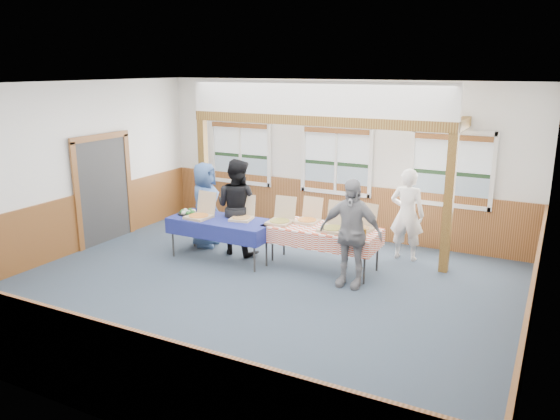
{
  "coord_description": "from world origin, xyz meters",
  "views": [
    {
      "loc": [
        4.08,
        -6.91,
        3.45
      ],
      "look_at": [
        -0.03,
        1.0,
        1.1
      ],
      "focal_mm": 35.0,
      "sensor_mm": 36.0,
      "label": 1
    }
  ],
  "objects_px": {
    "woman_black": "(237,207)",
    "person_grey": "(350,233)",
    "table_right": "(322,230)",
    "woman_white": "(407,214)",
    "table_left": "(222,222)",
    "man_blue": "(205,205)"
  },
  "relations": [
    {
      "from": "table_right",
      "to": "man_blue",
      "type": "relative_size",
      "value": 1.23
    },
    {
      "from": "table_right",
      "to": "man_blue",
      "type": "height_order",
      "value": "man_blue"
    },
    {
      "from": "man_blue",
      "to": "woman_black",
      "type": "bearing_deg",
      "value": -107.84
    },
    {
      "from": "man_blue",
      "to": "table_right",
      "type": "bearing_deg",
      "value": -104.46
    },
    {
      "from": "table_left",
      "to": "person_grey",
      "type": "bearing_deg",
      "value": -9.84
    },
    {
      "from": "table_left",
      "to": "person_grey",
      "type": "height_order",
      "value": "person_grey"
    },
    {
      "from": "woman_black",
      "to": "man_blue",
      "type": "bearing_deg",
      "value": -2.91
    },
    {
      "from": "table_left",
      "to": "woman_white",
      "type": "distance_m",
      "value": 3.38
    },
    {
      "from": "table_left",
      "to": "man_blue",
      "type": "bearing_deg",
      "value": 137.64
    },
    {
      "from": "person_grey",
      "to": "table_right",
      "type": "bearing_deg",
      "value": 145.01
    },
    {
      "from": "woman_black",
      "to": "man_blue",
      "type": "height_order",
      "value": "woman_black"
    },
    {
      "from": "woman_black",
      "to": "table_left",
      "type": "bearing_deg",
      "value": 81.95
    },
    {
      "from": "table_right",
      "to": "person_grey",
      "type": "xyz_separation_m",
      "value": [
        0.7,
        -0.48,
        0.18
      ]
    },
    {
      "from": "table_right",
      "to": "woman_white",
      "type": "distance_m",
      "value": 1.67
    },
    {
      "from": "woman_black",
      "to": "table_right",
      "type": "bearing_deg",
      "value": -177.97
    },
    {
      "from": "woman_black",
      "to": "person_grey",
      "type": "distance_m",
      "value": 2.5
    },
    {
      "from": "table_left",
      "to": "woman_black",
      "type": "distance_m",
      "value": 0.47
    },
    {
      "from": "table_left",
      "to": "table_right",
      "type": "xyz_separation_m",
      "value": [
        1.83,
        0.36,
        0.0
      ]
    },
    {
      "from": "table_right",
      "to": "woman_white",
      "type": "bearing_deg",
      "value": 48.84
    },
    {
      "from": "table_left",
      "to": "woman_black",
      "type": "relative_size",
      "value": 1.12
    },
    {
      "from": "table_left",
      "to": "table_right",
      "type": "relative_size",
      "value": 0.99
    },
    {
      "from": "table_left",
      "to": "woman_black",
      "type": "xyz_separation_m",
      "value": [
        0.08,
        0.41,
        0.2
      ]
    }
  ]
}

